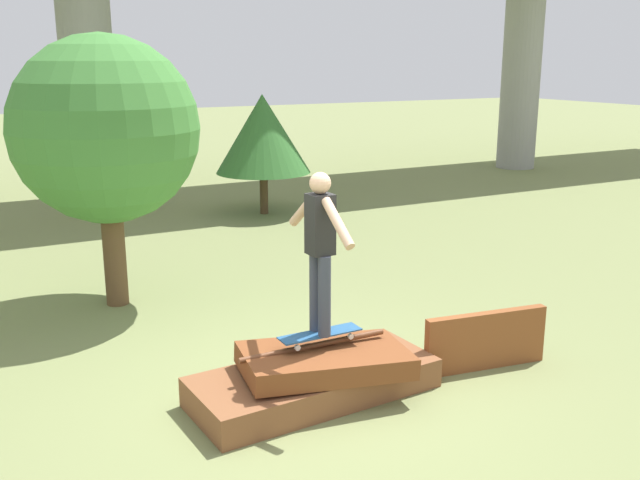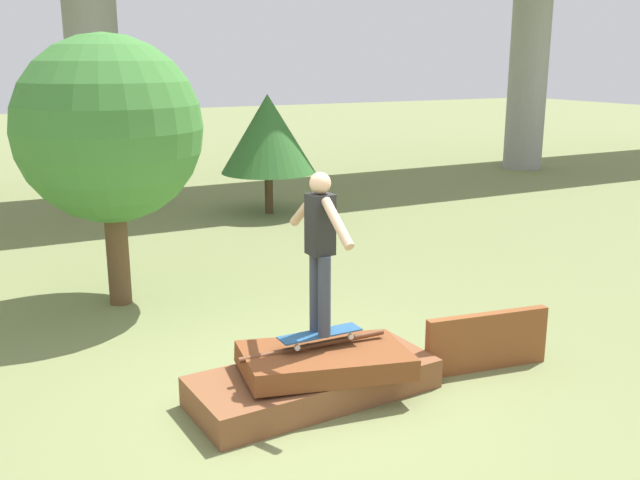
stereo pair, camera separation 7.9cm
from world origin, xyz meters
name	(u,v)px [view 2 (the right image)]	position (x,y,z in m)	size (l,w,h in m)	color
ground_plane	(314,396)	(0.00, 0.00, 0.00)	(80.00, 80.00, 0.00)	olive
scrap_pile	(317,376)	(0.02, -0.03, 0.22)	(2.41, 1.18, 0.55)	brown
scrap_plank_loose	(487,341)	(1.88, -0.26, 0.31)	(1.38, 0.30, 0.61)	brown
skateboard	(320,334)	(0.06, 0.00, 0.62)	(0.82, 0.22, 0.09)	#23517F
skater	(320,243)	(0.06, 0.00, 1.52)	(0.22, 1.13, 1.53)	#383D4C
tree_behind_left	(109,130)	(-1.07, 3.59, 2.28)	(2.35, 2.35, 3.47)	brown
tree_behind_right	(268,134)	(2.92, 7.87, 1.66)	(1.94, 1.94, 2.46)	#4C3823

